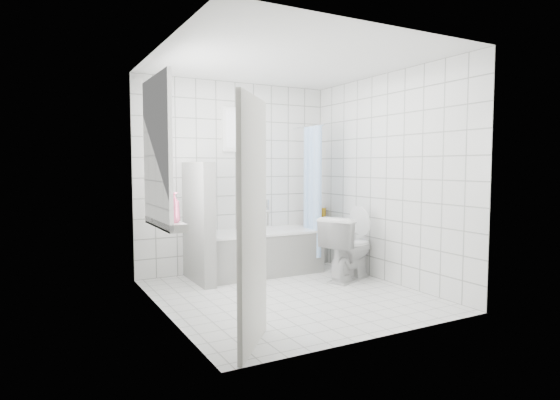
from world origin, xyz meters
TOP-DOWN VIEW (x-y plane):
  - ground at (0.00, 0.00)m, footprint 3.00×3.00m
  - ceiling at (0.00, 0.00)m, footprint 3.00×3.00m
  - wall_back at (0.00, 1.50)m, footprint 2.80×0.02m
  - wall_front at (0.00, -1.50)m, footprint 2.80×0.02m
  - wall_left at (-1.40, 0.00)m, footprint 0.02×3.00m
  - wall_right at (1.40, 0.00)m, footprint 0.02×3.00m
  - window_left at (-1.35, 0.30)m, footprint 0.01×0.90m
  - window_back at (0.10, 1.46)m, footprint 0.50×0.01m
  - window_sill at (-1.31, 0.30)m, footprint 0.18×1.02m
  - door at (-1.00, -1.17)m, footprint 0.54×0.64m
  - bathtub at (0.18, 1.12)m, footprint 1.62×0.77m
  - partition_wall at (-0.69, 1.07)m, footprint 0.15×0.85m
  - tiled_ledge at (1.29, 1.38)m, footprint 0.40×0.24m
  - toilet at (1.03, 0.27)m, footprint 0.92×0.75m
  - curtain_rod at (0.93, 1.10)m, footprint 0.02×0.80m
  - shower_curtain at (0.93, 0.97)m, footprint 0.14×0.48m
  - tub_faucet at (0.28, 1.46)m, footprint 0.18×0.06m
  - sill_bottles at (-1.30, 0.27)m, footprint 0.18×0.71m
  - ledge_bottles at (1.28, 1.35)m, footprint 0.19×0.19m

SIDE VIEW (x-z plane):
  - ground at x=0.00m, z-range 0.00..0.00m
  - tiled_ledge at x=1.29m, z-range 0.00..0.55m
  - bathtub at x=0.18m, z-range 0.00..0.58m
  - toilet at x=1.03m, z-range 0.00..0.82m
  - ledge_bottles at x=1.28m, z-range 0.54..0.81m
  - partition_wall at x=-0.69m, z-range 0.00..1.50m
  - tub_faucet at x=0.28m, z-range 0.82..0.88m
  - window_sill at x=-1.31m, z-range 0.82..0.90m
  - door at x=-1.00m, z-range 0.00..2.00m
  - sill_bottles at x=-1.30m, z-range 0.88..1.18m
  - shower_curtain at x=0.93m, z-range 0.21..1.99m
  - wall_back at x=0.00m, z-range 0.00..2.60m
  - wall_front at x=0.00m, z-range 0.00..2.60m
  - wall_left at x=-1.40m, z-range 0.00..2.60m
  - wall_right at x=1.40m, z-range 0.00..2.60m
  - window_left at x=-1.35m, z-range 0.90..2.30m
  - window_back at x=0.10m, z-range 1.70..2.20m
  - curtain_rod at x=0.93m, z-range 1.99..2.01m
  - ceiling at x=0.00m, z-range 2.60..2.60m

